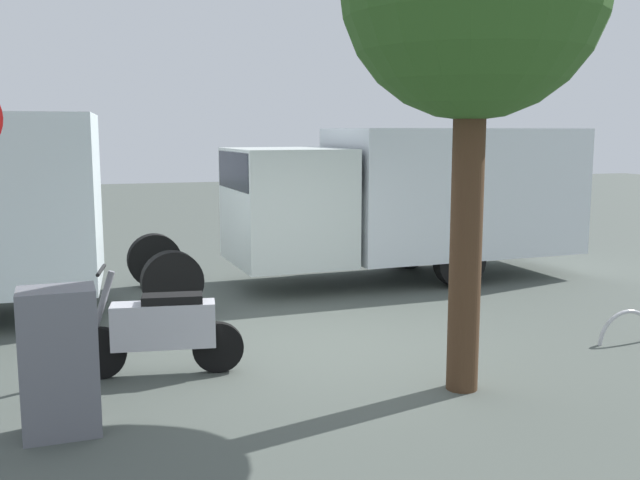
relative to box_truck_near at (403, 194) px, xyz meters
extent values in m
plane|color=#49514B|center=(2.52, 3.61, -1.53)|extent=(60.00, 60.00, 0.00)
cylinder|color=black|center=(-0.57, -0.98, -1.08)|extent=(0.91, 0.29, 0.90)
cylinder|color=black|center=(-0.66, 0.92, -1.08)|extent=(0.91, 0.29, 0.90)
cylinder|color=black|center=(4.26, -0.76, -1.08)|extent=(0.91, 0.29, 0.90)
cylinder|color=black|center=(4.18, 1.14, -1.08)|extent=(0.91, 0.29, 0.90)
cube|color=silver|center=(-1.01, -0.05, 0.04)|extent=(4.43, 2.39, 2.23)
cube|color=silver|center=(2.15, 0.10, -0.13)|extent=(1.89, 2.18, 1.90)
cube|color=black|center=(2.15, 0.10, 0.47)|extent=(1.91, 2.02, 0.60)
cylinder|color=black|center=(5.25, 3.85, -1.25)|extent=(0.57, 0.18, 0.56)
cylinder|color=black|center=(4.02, 4.03, -1.25)|extent=(0.57, 0.18, 0.56)
cube|color=silver|center=(4.58, 3.95, -0.97)|extent=(1.13, 0.47, 0.48)
cube|color=black|center=(4.49, 3.96, -0.70)|extent=(0.67, 0.37, 0.12)
cylinder|color=slate|center=(5.20, 3.86, -0.70)|extent=(0.29, 0.11, 0.69)
cylinder|color=black|center=(5.20, 3.86, -0.35)|extent=(0.12, 0.55, 0.04)
cylinder|color=#47301E|center=(1.72, 5.32, 0.03)|extent=(0.32, 0.32, 3.11)
cube|color=slate|center=(5.60, 5.24, -0.88)|extent=(0.66, 0.48, 1.30)
torus|color=#B7B7BC|center=(-1.06, 4.49, -1.53)|extent=(0.85, 0.06, 0.85)
camera|label=1|loc=(5.31, 11.66, 1.09)|focal=40.59mm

